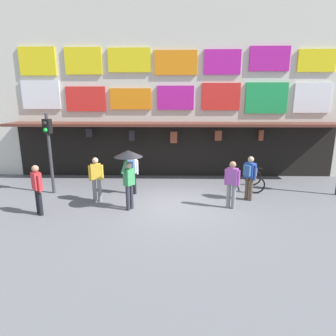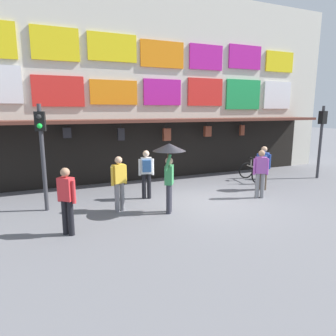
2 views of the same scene
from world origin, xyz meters
name	(u,v)px [view 1 (image 1 of 2)]	position (x,y,z in m)	size (l,w,h in m)	color
ground_plane	(175,205)	(0.00, 0.00, 0.00)	(80.00, 80.00, 0.00)	slate
shopfront	(175,94)	(0.00, 4.57, 3.96)	(18.00, 2.60, 8.00)	beige
traffic_light_near	(49,141)	(-4.94, 1.20, 2.14)	(0.32, 0.35, 3.20)	#38383D
bicycle_parked	(254,180)	(3.33, 1.86, 0.39)	(0.89, 1.26, 1.05)	black
pedestrian_in_black	(249,175)	(2.74, 0.55, 0.98)	(0.47, 0.48, 1.68)	brown
pedestrian_in_blue	(132,170)	(-1.73, 1.17, 0.98)	(0.52, 0.41, 1.68)	black
pedestrian_in_white	(232,182)	(1.93, -0.28, 0.95)	(0.49, 0.35, 1.68)	gray
pedestrian_with_umbrella	(128,163)	(-1.58, -0.46, 1.64)	(0.96, 0.96, 2.08)	#2D2D38
pedestrian_in_red	(37,187)	(-4.49, -0.97, 0.95)	(0.41, 0.41, 1.68)	black
pedestrian_in_purple	(96,176)	(-2.91, 0.28, 0.98)	(0.51, 0.43, 1.68)	gray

